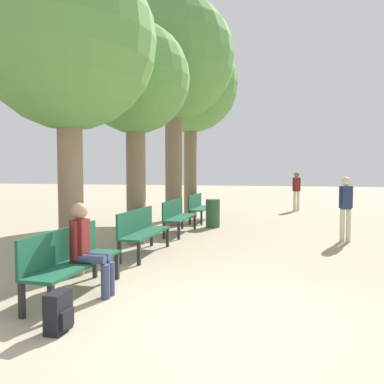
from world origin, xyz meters
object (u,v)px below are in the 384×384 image
Objects in this scene: tree_row_3 at (190,86)px; pedestrian_near at (346,205)px; tree_row_0 at (68,44)px; bench_row_1 at (141,228)px; tree_row_2 at (173,60)px; bench_row_3 at (199,206)px; trash_bin at (213,213)px; pedestrian_mid at (296,189)px; bench_row_2 at (177,214)px; backpack at (59,312)px; person_seated at (88,246)px; tree_row_1 at (135,82)px; bench_row_0 at (70,257)px.

pedestrian_near is (4.84, -3.81, -3.92)m from tree_row_3.
tree_row_3 reaches higher than tree_row_0.
tree_row_2 reaches higher than bench_row_1.
bench_row_3 reaches higher than trash_bin.
tree_row_3 is at bearing -140.02° from pedestrian_mid.
bench_row_1 is 1.00× the size of bench_row_2.
tree_row_0 is at bearing -90.00° from tree_row_2.
bench_row_1 is 3.77m from backpack.
bench_row_3 is 0.35× the size of tree_row_0.
tree_row_0 is at bearing -94.48° from bench_row_3.
person_seated is 0.81× the size of pedestrian_near.
bench_row_3 is at bearing 85.52° from tree_row_0.
bench_row_2 reaches higher than trash_bin.
pedestrian_mid is at bearing 65.37° from tree_row_1.
bench_row_0 is 5.27m from bench_row_2.
tree_row_3 is 5.18× the size of person_seated.
bench_row_1 is (0.00, 2.64, 0.00)m from bench_row_0.
bench_row_3 is at bearing 64.06° from tree_row_2.
bench_row_0 is 7.91m from bench_row_3.
bench_row_1 is at bearing -149.89° from pedestrian_near.
bench_row_0 is 1.15× the size of pedestrian_near.
bench_row_3 is 1.15× the size of pedestrian_near.
bench_row_2 is 0.25× the size of tree_row_2.
tree_row_3 reaches higher than trash_bin.
pedestrian_near is at bearing 30.11° from bench_row_1.
pedestrian_mid is at bearing 64.76° from trash_bin.
bench_row_1 is 3.45m from tree_row_1.
bench_row_2 is 1.15× the size of pedestrian_near.
bench_row_3 reaches higher than backpack.
tree_row_1 reaches higher than bench_row_2.
tree_row_0 is at bearing -90.00° from tree_row_1.
tree_row_3 is 3.96× the size of pedestrian_mid.
backpack is at bearing -83.82° from tree_row_3.
bench_row_3 is 2.11× the size of trash_bin.
person_seated is at bearing 13.96° from bench_row_0.
bench_row_0 is 8.22m from tree_row_2.
pedestrian_near is at bearing -82.42° from pedestrian_mid.
backpack is 0.51× the size of trash_bin.
person_seated is at bearing -84.94° from tree_row_3.
tree_row_3 is at bearing 90.00° from tree_row_0.
tree_row_2 is (0.00, 3.08, 1.37)m from tree_row_1.
trash_bin is (1.28, 2.95, -3.35)m from tree_row_1.
pedestrian_mid is (3.35, 12.20, 0.42)m from bench_row_0.
tree_row_3 is 7.30m from pedestrian_near.
tree_row_0 is 6.73m from trash_bin.
tree_row_2 is at bearing 97.52° from bench_row_1.
tree_row_2 is 8.30× the size of trash_bin.
tree_row_0 is 12.05× the size of backpack.
pedestrian_near is at bearing -18.92° from tree_row_2.
tree_row_2 is 1.07× the size of tree_row_3.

